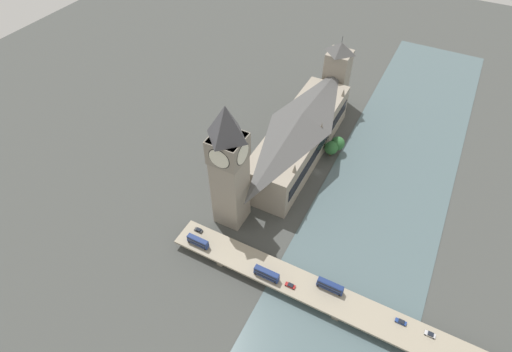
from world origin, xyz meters
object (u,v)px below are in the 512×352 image
(car_southbound_lead, at_px, (290,285))
(car_southbound_tail, at_px, (199,230))
(double_decker_bus_lead, at_px, (198,241))
(car_northbound_lead, at_px, (430,334))
(car_southbound_extra, at_px, (401,322))
(double_decker_bus_mid, at_px, (330,286))
(road_bridge, at_px, (341,304))
(parliament_hall, at_px, (300,136))
(clock_tower, at_px, (229,165))
(victoria_tower, at_px, (337,75))
(double_decker_bus_rear, at_px, (267,274))

(car_southbound_lead, xyz_separation_m, car_southbound_tail, (51.75, -6.42, 0.03))
(double_decker_bus_lead, relative_size, car_northbound_lead, 2.59)
(car_southbound_lead, bearing_deg, car_southbound_extra, -172.68)
(double_decker_bus_mid, bearing_deg, road_bridge, 150.72)
(double_decker_bus_mid, relative_size, car_northbound_lead, 2.78)
(car_southbound_extra, bearing_deg, car_southbound_tail, -0.25)
(parliament_hall, distance_m, clock_tower, 64.12)
(victoria_tower, xyz_separation_m, double_decker_bus_rear, (-21.02, 144.10, -14.75))
(car_southbound_tail, bearing_deg, double_decker_bus_rear, 170.02)
(clock_tower, xyz_separation_m, road_bridge, (-66.00, 22.14, -33.52))
(clock_tower, bearing_deg, double_decker_bus_rear, 141.58)
(double_decker_bus_mid, distance_m, car_southbound_lead, 17.11)
(road_bridge, relative_size, double_decker_bus_mid, 13.83)
(double_decker_bus_rear, xyz_separation_m, car_northbound_lead, (-69.43, -6.91, -2.04))
(victoria_tower, height_order, car_northbound_lead, victoria_tower)
(victoria_tower, xyz_separation_m, car_southbound_tail, (19.50, 136.97, -16.75))
(car_northbound_lead, bearing_deg, car_southbound_extra, 0.98)
(car_northbound_lead, bearing_deg, parliament_hall, -40.74)
(double_decker_bus_mid, relative_size, car_southbound_lead, 2.53)
(car_southbound_lead, bearing_deg, double_decker_bus_rear, 3.64)
(double_decker_bus_lead, relative_size, double_decker_bus_rear, 0.93)
(clock_tower, bearing_deg, road_bridge, 161.46)
(victoria_tower, bearing_deg, road_bridge, 111.20)
(car_northbound_lead, height_order, car_southbound_lead, car_southbound_lead)
(double_decker_bus_mid, xyz_separation_m, double_decker_bus_rear, (26.86, 7.37, 0.09))
(victoria_tower, relative_size, car_southbound_lead, 10.60)
(parliament_hall, height_order, double_decker_bus_lead, parliament_hall)
(victoria_tower, relative_size, road_bridge, 0.30)
(car_southbound_lead, height_order, car_southbound_extra, car_southbound_lead)
(road_bridge, bearing_deg, double_decker_bus_rear, 6.27)
(clock_tower, distance_m, double_decker_bus_rear, 51.16)
(double_decker_bus_rear, distance_m, car_southbound_extra, 58.30)
(car_northbound_lead, relative_size, car_southbound_extra, 0.92)
(victoria_tower, distance_m, double_decker_bus_rear, 146.37)
(victoria_tower, distance_m, car_southbound_tail, 139.36)
(car_northbound_lead, xyz_separation_m, car_southbound_tail, (109.95, -0.23, 0.04))
(clock_tower, height_order, car_southbound_tail, clock_tower)
(double_decker_bus_mid, xyz_separation_m, car_southbound_extra, (-31.02, 0.66, -1.96))
(clock_tower, bearing_deg, car_southbound_extra, 168.07)
(car_northbound_lead, xyz_separation_m, car_southbound_extra, (11.55, 0.20, -0.02))
(parliament_hall, bearing_deg, car_southbound_tail, 75.86)
(double_decker_bus_lead, distance_m, double_decker_bus_mid, 63.58)
(road_bridge, relative_size, car_southbound_tail, 39.18)
(victoria_tower, distance_m, double_decker_bus_mid, 145.63)
(parliament_hall, xyz_separation_m, double_decker_bus_rear, (-20.96, 84.76, -7.46))
(victoria_tower, distance_m, car_southbound_extra, 159.32)
(double_decker_bus_mid, xyz_separation_m, car_southbound_lead, (15.64, 6.66, -1.93))
(double_decker_bus_rear, bearing_deg, victoria_tower, -81.70)
(car_southbound_lead, bearing_deg, car_northbound_lead, -173.93)
(parliament_hall, distance_m, road_bridge, 98.29)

